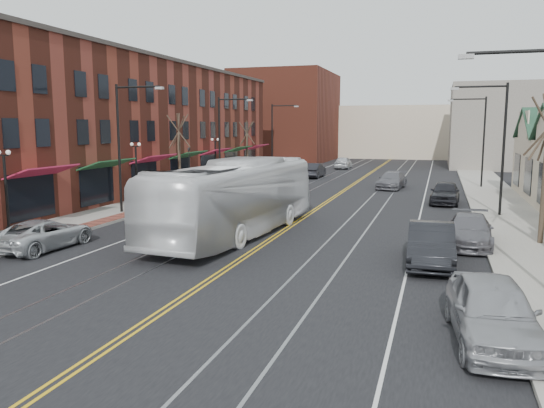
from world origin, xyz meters
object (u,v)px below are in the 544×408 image
Objects in this scene: parked_car_a at (493,311)px; parked_car_b at (431,244)px; transit_bus at (236,198)px; parked_car_d at (445,193)px; parked_suv at (44,234)px; parked_car_c at (469,231)px.

parked_car_b is at bearing 96.48° from parked_car_a.
transit_bus is 2.88× the size of parked_car_d.
parked_suv is 19.33m from parked_car_a.
parked_car_a is (18.60, -5.27, 0.17)m from parked_suv.
parked_car_b is 18.02m from parked_car_d.
parked_car_c reaches higher than parked_suv.
parked_car_c is at bearing -82.79° from parked_car_d.
parked_car_d reaches higher than parked_suv.
parked_suv is 1.02× the size of parked_car_d.
transit_bus is at bearing 130.77° from parked_car_a.
parked_suv is at bearing -127.66° from parked_car_d.
parked_car_d is (-1.00, 25.69, -0.03)m from parked_car_a.
parked_car_b is (16.93, 2.41, 0.15)m from parked_suv.
parked_car_b is 1.01× the size of parked_car_c.
parked_suv is at bearing 158.43° from parked_car_a.
transit_bus is at bearing -121.43° from parked_car_d.
parked_car_a is 0.99× the size of parked_car_b.
parked_car_b reaches higher than parked_suv.
transit_bus is at bearing -140.85° from parked_suv.
transit_bus is 10.16m from parked_car_b.
parked_car_c is at bearing 84.24° from parked_car_a.
parked_car_b is at bearing -89.03° from parked_car_d.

